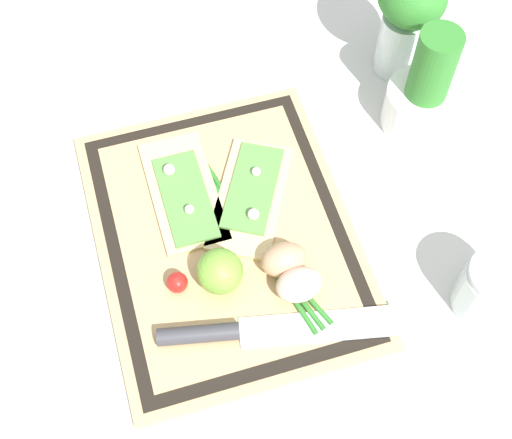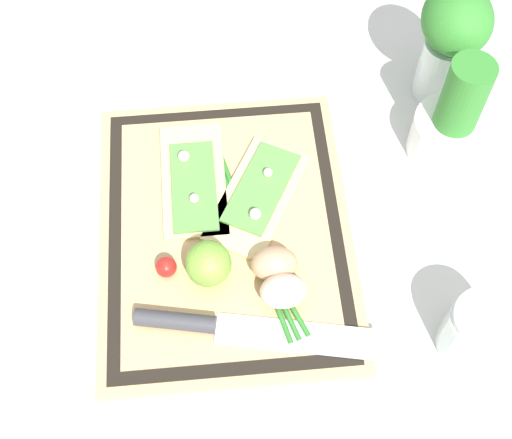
{
  "view_description": "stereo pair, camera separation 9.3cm",
  "coord_description": "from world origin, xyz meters",
  "px_view_note": "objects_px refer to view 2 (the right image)",
  "views": [
    {
      "loc": [
        0.45,
        -0.09,
        0.84
      ],
      "look_at": [
        0.0,
        0.04,
        0.03
      ],
      "focal_mm": 50.0,
      "sensor_mm": 36.0,
      "label": 1
    },
    {
      "loc": [
        0.46,
        0.0,
        0.84
      ],
      "look_at": [
        0.0,
        0.04,
        0.03
      ],
      "focal_mm": 50.0,
      "sensor_mm": 36.0,
      "label": 2
    }
  ],
  "objects_px": {
    "pizza_slice_near": "(193,181)",
    "lime": "(208,264)",
    "egg_brown": "(273,264)",
    "egg_pink": "(283,291)",
    "herb_pot": "(452,124)",
    "herb_glass": "(451,37)",
    "cherry_tomato_red": "(166,267)",
    "sauce_jar": "(476,333)",
    "pizza_slice_far": "(258,195)",
    "knife": "(215,326)"
  },
  "relations": [
    {
      "from": "cherry_tomato_red",
      "to": "knife",
      "type": "bearing_deg",
      "value": 34.61
    },
    {
      "from": "egg_pink",
      "to": "herb_pot",
      "type": "xyz_separation_m",
      "value": [
        -0.22,
        0.26,
        0.02
      ]
    },
    {
      "from": "pizza_slice_near",
      "to": "sauce_jar",
      "type": "height_order",
      "value": "sauce_jar"
    },
    {
      "from": "sauce_jar",
      "to": "egg_pink",
      "type": "bearing_deg",
      "value": -108.61
    },
    {
      "from": "egg_brown",
      "to": "herb_glass",
      "type": "bearing_deg",
      "value": 136.42
    },
    {
      "from": "pizza_slice_far",
      "to": "herb_pot",
      "type": "bearing_deg",
      "value": 103.47
    },
    {
      "from": "pizza_slice_near",
      "to": "herb_glass",
      "type": "bearing_deg",
      "value": 111.25
    },
    {
      "from": "cherry_tomato_red",
      "to": "herb_pot",
      "type": "distance_m",
      "value": 0.44
    },
    {
      "from": "pizza_slice_near",
      "to": "egg_pink",
      "type": "relative_size",
      "value": 3.13
    },
    {
      "from": "pizza_slice_near",
      "to": "lime",
      "type": "distance_m",
      "value": 0.14
    },
    {
      "from": "egg_brown",
      "to": "cherry_tomato_red",
      "type": "relative_size",
      "value": 2.18
    },
    {
      "from": "pizza_slice_far",
      "to": "egg_brown",
      "type": "distance_m",
      "value": 0.11
    },
    {
      "from": "herb_glass",
      "to": "herb_pot",
      "type": "bearing_deg",
      "value": -5.39
    },
    {
      "from": "cherry_tomato_red",
      "to": "sauce_jar",
      "type": "xyz_separation_m",
      "value": [
        0.13,
        0.37,
        0.01
      ]
    },
    {
      "from": "herb_glass",
      "to": "knife",
      "type": "bearing_deg",
      "value": -44.52
    },
    {
      "from": "herb_glass",
      "to": "pizza_slice_near",
      "type": "bearing_deg",
      "value": -68.75
    },
    {
      "from": "egg_brown",
      "to": "sauce_jar",
      "type": "height_order",
      "value": "sauce_jar"
    },
    {
      "from": "pizza_slice_near",
      "to": "herb_pot",
      "type": "bearing_deg",
      "value": 95.46
    },
    {
      "from": "knife",
      "to": "egg_brown",
      "type": "height_order",
      "value": "egg_brown"
    },
    {
      "from": "knife",
      "to": "egg_brown",
      "type": "xyz_separation_m",
      "value": [
        -0.07,
        0.08,
        0.01
      ]
    },
    {
      "from": "lime",
      "to": "pizza_slice_far",
      "type": "bearing_deg",
      "value": 146.38
    },
    {
      "from": "lime",
      "to": "cherry_tomato_red",
      "type": "relative_size",
      "value": 2.17
    },
    {
      "from": "egg_brown",
      "to": "cherry_tomato_red",
      "type": "distance_m",
      "value": 0.14
    },
    {
      "from": "egg_brown",
      "to": "egg_pink",
      "type": "distance_m",
      "value": 0.04
    },
    {
      "from": "egg_brown",
      "to": "sauce_jar",
      "type": "xyz_separation_m",
      "value": [
        0.11,
        0.23,
        0.0
      ]
    },
    {
      "from": "lime",
      "to": "herb_pot",
      "type": "height_order",
      "value": "herb_pot"
    },
    {
      "from": "pizza_slice_near",
      "to": "cherry_tomato_red",
      "type": "xyz_separation_m",
      "value": [
        0.13,
        -0.04,
        0.01
      ]
    },
    {
      "from": "egg_pink",
      "to": "herb_pot",
      "type": "distance_m",
      "value": 0.34
    },
    {
      "from": "egg_pink",
      "to": "cherry_tomato_red",
      "type": "height_order",
      "value": "egg_pink"
    },
    {
      "from": "knife",
      "to": "cherry_tomato_red",
      "type": "distance_m",
      "value": 0.1
    },
    {
      "from": "egg_brown",
      "to": "sauce_jar",
      "type": "distance_m",
      "value": 0.26
    },
    {
      "from": "herb_pot",
      "to": "herb_glass",
      "type": "xyz_separation_m",
      "value": [
        -0.11,
        0.01,
        0.05
      ]
    },
    {
      "from": "pizza_slice_near",
      "to": "sauce_jar",
      "type": "bearing_deg",
      "value": 51.78
    },
    {
      "from": "knife",
      "to": "lime",
      "type": "relative_size",
      "value": 5.09
    },
    {
      "from": "egg_pink",
      "to": "lime",
      "type": "distance_m",
      "value": 0.1
    },
    {
      "from": "egg_brown",
      "to": "cherry_tomato_red",
      "type": "height_order",
      "value": "egg_brown"
    },
    {
      "from": "herb_glass",
      "to": "pizza_slice_far",
      "type": "bearing_deg",
      "value": -58.31
    },
    {
      "from": "knife",
      "to": "sauce_jar",
      "type": "relative_size",
      "value": 3.36
    },
    {
      "from": "pizza_slice_far",
      "to": "knife",
      "type": "xyz_separation_m",
      "value": [
        0.18,
        -0.07,
        0.0
      ]
    },
    {
      "from": "pizza_slice_far",
      "to": "sauce_jar",
      "type": "bearing_deg",
      "value": 46.7
    },
    {
      "from": "cherry_tomato_red",
      "to": "pizza_slice_far",
      "type": "bearing_deg",
      "value": 128.68
    },
    {
      "from": "egg_brown",
      "to": "egg_pink",
      "type": "height_order",
      "value": "same"
    },
    {
      "from": "lime",
      "to": "herb_pot",
      "type": "xyz_separation_m",
      "value": [
        -0.18,
        0.35,
        0.02
      ]
    },
    {
      "from": "lime",
      "to": "herb_pot",
      "type": "relative_size",
      "value": 0.33
    },
    {
      "from": "pizza_slice_far",
      "to": "pizza_slice_near",
      "type": "bearing_deg",
      "value": -109.69
    },
    {
      "from": "egg_pink",
      "to": "cherry_tomato_red",
      "type": "xyz_separation_m",
      "value": [
        -0.05,
        -0.14,
        -0.01
      ]
    },
    {
      "from": "pizza_slice_far",
      "to": "egg_brown",
      "type": "relative_size",
      "value": 3.38
    },
    {
      "from": "pizza_slice_near",
      "to": "lime",
      "type": "xyz_separation_m",
      "value": [
        0.14,
        0.01,
        0.02
      ]
    },
    {
      "from": "knife",
      "to": "sauce_jar",
      "type": "bearing_deg",
      "value": 82.17
    },
    {
      "from": "egg_brown",
      "to": "lime",
      "type": "xyz_separation_m",
      "value": [
        -0.0,
        -0.08,
        0.01
      ]
    }
  ]
}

